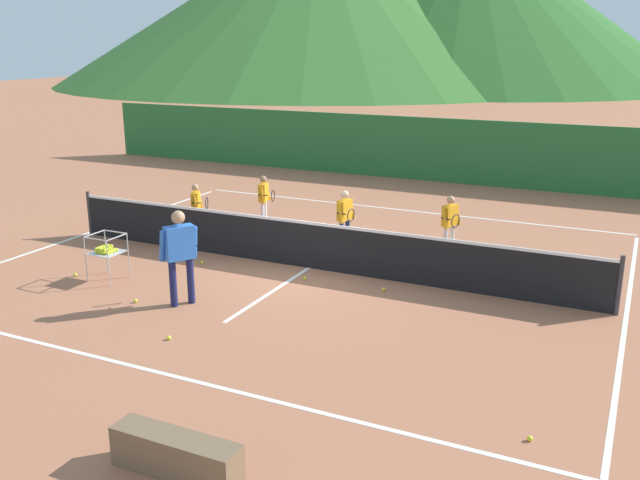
% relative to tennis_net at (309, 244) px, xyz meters
% --- Properties ---
extents(ground_plane, '(120.00, 120.00, 0.00)m').
position_rel_tennis_net_xyz_m(ground_plane, '(0.00, 0.00, -0.50)').
color(ground_plane, '#A86647').
extents(line_baseline_near, '(11.93, 0.08, 0.01)m').
position_rel_tennis_net_xyz_m(line_baseline_near, '(0.00, -5.04, -0.50)').
color(line_baseline_near, white).
rests_on(line_baseline_near, ground).
extents(line_baseline_far, '(11.93, 0.08, 0.01)m').
position_rel_tennis_net_xyz_m(line_baseline_far, '(0.00, 5.55, -0.50)').
color(line_baseline_far, white).
rests_on(line_baseline_far, ground).
extents(line_sideline_west, '(0.08, 10.58, 0.01)m').
position_rel_tennis_net_xyz_m(line_sideline_west, '(-5.96, 0.00, -0.50)').
color(line_sideline_west, white).
rests_on(line_sideline_west, ground).
extents(line_sideline_east, '(0.08, 10.58, 0.01)m').
position_rel_tennis_net_xyz_m(line_sideline_east, '(5.96, 0.00, -0.50)').
color(line_sideline_east, white).
rests_on(line_sideline_east, ground).
extents(line_service_center, '(0.08, 6.29, 0.01)m').
position_rel_tennis_net_xyz_m(line_service_center, '(0.00, 0.00, -0.50)').
color(line_service_center, white).
rests_on(line_service_center, ground).
extents(tennis_net, '(11.68, 0.08, 1.05)m').
position_rel_tennis_net_xyz_m(tennis_net, '(0.00, 0.00, 0.00)').
color(tennis_net, '#333338').
rests_on(tennis_net, ground).
extents(instructor, '(0.57, 0.84, 1.70)m').
position_rel_tennis_net_xyz_m(instructor, '(-1.10, -2.76, 0.52)').
color(instructor, '#191E4C').
rests_on(instructor, ground).
extents(student_0, '(0.57, 0.49, 1.20)m').
position_rel_tennis_net_xyz_m(student_0, '(-3.58, 1.20, 0.22)').
color(student_0, silver).
rests_on(student_0, ground).
extents(student_1, '(0.52, 0.55, 1.27)m').
position_rel_tennis_net_xyz_m(student_1, '(-2.48, 2.50, 0.26)').
color(student_1, silver).
rests_on(student_1, ground).
extents(student_2, '(0.41, 0.67, 1.31)m').
position_rel_tennis_net_xyz_m(student_2, '(0.10, 1.58, 0.29)').
color(student_2, navy).
rests_on(student_2, ground).
extents(student_3, '(0.42, 0.70, 1.29)m').
position_rel_tennis_net_xyz_m(student_3, '(2.31, 2.15, 0.27)').
color(student_3, silver).
rests_on(student_3, ground).
extents(ball_cart, '(0.58, 0.58, 0.90)m').
position_rel_tennis_net_xyz_m(ball_cart, '(-3.20, -2.31, 0.10)').
color(ball_cart, '#B7B7BC').
rests_on(ball_cart, ground).
extents(tennis_ball_0, '(0.07, 0.07, 0.07)m').
position_rel_tennis_net_xyz_m(tennis_ball_0, '(1.85, -0.62, -0.47)').
color(tennis_ball_0, yellow).
rests_on(tennis_ball_0, ground).
extents(tennis_ball_1, '(0.07, 0.07, 0.07)m').
position_rel_tennis_net_xyz_m(tennis_ball_1, '(0.25, -0.70, -0.47)').
color(tennis_ball_1, yellow).
rests_on(tennis_ball_1, ground).
extents(tennis_ball_2, '(0.07, 0.07, 0.07)m').
position_rel_tennis_net_xyz_m(tennis_ball_2, '(5.13, -4.56, -0.47)').
color(tennis_ball_2, yellow).
rests_on(tennis_ball_2, ground).
extents(tennis_ball_3, '(0.07, 0.07, 0.07)m').
position_rel_tennis_net_xyz_m(tennis_ball_3, '(-1.91, -3.06, -0.47)').
color(tennis_ball_3, yellow).
rests_on(tennis_ball_3, ground).
extents(tennis_ball_4, '(0.07, 0.07, 0.07)m').
position_rel_tennis_net_xyz_m(tennis_ball_4, '(-0.40, -4.09, -0.47)').
color(tennis_ball_4, yellow).
rests_on(tennis_ball_4, ground).
extents(tennis_ball_6, '(0.07, 0.07, 0.07)m').
position_rel_tennis_net_xyz_m(tennis_ball_6, '(-3.91, -2.45, -0.47)').
color(tennis_ball_6, yellow).
rests_on(tennis_ball_6, ground).
extents(tennis_ball_7, '(0.07, 0.07, 0.07)m').
position_rel_tennis_net_xyz_m(tennis_ball_7, '(-2.11, -0.74, -0.47)').
color(tennis_ball_7, yellow).
rests_on(tennis_ball_7, ground).
extents(windscreen_fence, '(26.24, 0.08, 2.06)m').
position_rel_tennis_net_xyz_m(windscreen_fence, '(0.00, 9.79, 0.53)').
color(windscreen_fence, '#286B33').
rests_on(windscreen_fence, ground).
extents(courtside_bench, '(1.50, 0.36, 0.46)m').
position_rel_tennis_net_xyz_m(courtside_bench, '(1.82, -6.84, -0.27)').
color(courtside_bench, brown).
rests_on(courtside_bench, ground).
extents(hill_0, '(54.08, 54.08, 16.27)m').
position_rel_tennis_net_xyz_m(hill_0, '(-26.57, 56.28, 7.64)').
color(hill_0, '#38702D').
rests_on(hill_0, ground).
extents(hill_1, '(44.56, 44.56, 15.80)m').
position_rel_tennis_net_xyz_m(hill_1, '(-12.36, 60.92, 7.40)').
color(hill_1, '#2D6628').
rests_on(hill_1, ground).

